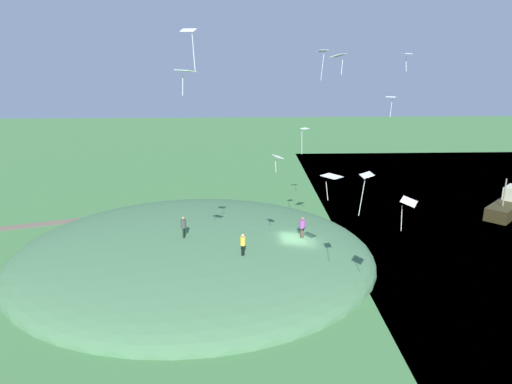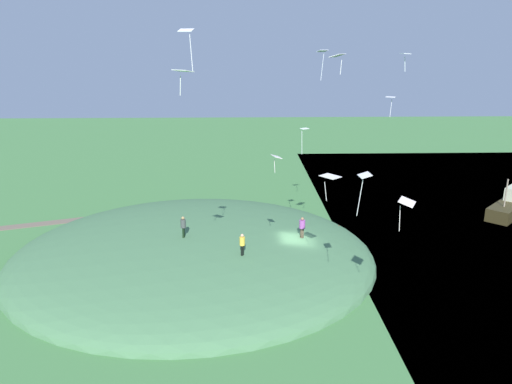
# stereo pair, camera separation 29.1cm
# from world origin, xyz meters

# --- Properties ---
(ground_plane) EXTENTS (160.00, 160.00, 0.00)m
(ground_plane) POSITION_xyz_m (0.00, 0.00, 0.00)
(ground_plane) COLOR #40753D
(grass_hill) EXTENTS (29.19, 27.49, 4.79)m
(grass_hill) POSITION_xyz_m (8.25, -1.22, 0.00)
(grass_hill) COLOR #447048
(grass_hill) RESTS_ON ground_plane
(dirt_path) EXTENTS (10.24, 4.48, 0.04)m
(dirt_path) POSITION_xyz_m (24.66, -8.90, 0.02)
(dirt_path) COLOR #66594B
(dirt_path) RESTS_ON ground_plane
(boat_on_lake) EXTENTS (6.96, 6.94, 4.07)m
(boat_on_lake) POSITION_xyz_m (-22.95, -10.89, 0.88)
(boat_on_lake) COLOR #302A15
(boat_on_lake) RESTS_ON lake_water
(person_with_child) EXTENTS (0.49, 0.49, 1.70)m
(person_with_child) POSITION_xyz_m (8.74, 0.46, 3.44)
(person_with_child) COLOR black
(person_with_child) RESTS_ON grass_hill
(person_near_shore) EXTENTS (0.53, 0.53, 1.71)m
(person_near_shore) POSITION_xyz_m (-0.45, -0.33, 2.98)
(person_near_shore) COLOR #3A3124
(person_near_shore) RESTS_ON grass_hill
(person_on_hilltop) EXTENTS (0.55, 0.55, 1.63)m
(person_on_hilltop) POSITION_xyz_m (4.26, 3.45, 3.18)
(person_on_hilltop) COLOR black
(person_on_hilltop) RESTS_ON grass_hill
(kite_0) EXTENTS (0.70, 0.86, 1.11)m
(kite_0) POSITION_xyz_m (2.14, 6.56, 9.99)
(kite_0) COLOR silver
(kite_1) EXTENTS (0.47, 0.63, 0.98)m
(kite_1) POSITION_xyz_m (-4.54, 8.80, 16.06)
(kite_1) COLOR white
(kite_2) EXTENTS (1.29, 1.35, 1.45)m
(kite_2) POSITION_xyz_m (-0.79, 8.80, 9.32)
(kite_2) COLOR silver
(kite_3) EXTENTS (1.17, 1.32, 1.77)m
(kite_3) POSITION_xyz_m (-4.02, 12.56, 8.96)
(kite_3) COLOR silver
(kite_4) EXTENTS (0.62, 0.85, 2.26)m
(kite_4) POSITION_xyz_m (-1.94, 11.95, 10.08)
(kite_4) COLOR white
(kite_5) EXTENTS (1.11, 1.19, 1.20)m
(kite_5) POSITION_xyz_m (-1.40, 6.18, 15.94)
(kite_5) COLOR white
(kite_6) EXTENTS (0.87, 0.76, 2.16)m
(kite_6) POSITION_xyz_m (-1.64, -1.01, 15.92)
(kite_6) COLOR white
(kite_7) EXTENTS (1.07, 1.01, 1.20)m
(kite_7) POSITION_xyz_m (6.90, 12.72, 15.41)
(kite_7) COLOR silver
(kite_8) EXTENTS (0.77, 0.68, 1.41)m
(kite_8) POSITION_xyz_m (-6.00, 1.97, 13.01)
(kite_8) COLOR white
(kite_9) EXTENTS (0.76, 0.71, 2.03)m
(kite_9) POSITION_xyz_m (-0.67, -2.53, 9.98)
(kite_9) COLOR white
(kite_10) EXTENTS (0.76, 0.61, 1.90)m
(kite_10) POSITION_xyz_m (6.69, 12.32, 17.05)
(kite_10) COLOR white
(mooring_post) EXTENTS (0.14, 0.14, 0.92)m
(mooring_post) POSITION_xyz_m (-4.43, -5.62, 0.46)
(mooring_post) COLOR brown
(mooring_post) RESTS_ON ground_plane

